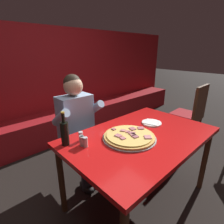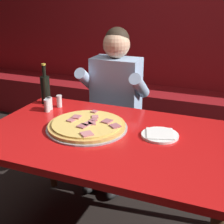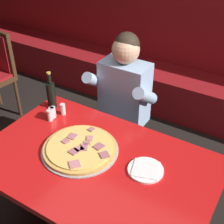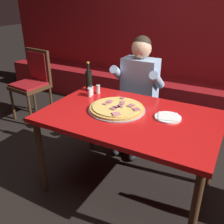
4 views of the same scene
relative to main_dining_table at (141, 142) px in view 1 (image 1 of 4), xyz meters
name	(u,v)px [view 1 (image 1 of 4)]	position (x,y,z in m)	size (l,w,h in m)	color
ground_plane	(137,197)	(0.00, 0.00, -0.69)	(24.00, 24.00, 0.00)	black
booth_wall_panel	(43,84)	(0.00, 2.18, 0.26)	(6.80, 0.16, 1.90)	maroon
booth_bench	(56,127)	(0.00, 1.86, -0.46)	(6.46, 0.48, 0.46)	maroon
main_dining_table	(141,142)	(0.00, 0.00, 0.00)	(1.43, 0.92, 0.76)	#422816
pizza	(129,136)	(-0.14, 0.03, 0.09)	(0.48, 0.48, 0.05)	#9E9EA3
plate_white_paper	(152,123)	(0.29, 0.09, 0.09)	(0.21, 0.21, 0.02)	white
beer_bottle	(65,133)	(-0.61, 0.32, 0.19)	(0.07, 0.07, 0.29)	black
shaker_black_pepper	(82,142)	(-0.52, 0.21, 0.12)	(0.04, 0.04, 0.09)	silver
shaker_red_pepper_flakes	(81,137)	(-0.48, 0.29, 0.12)	(0.04, 0.04, 0.09)	silver
shaker_parmesan	(82,141)	(-0.51, 0.22, 0.12)	(0.04, 0.04, 0.09)	silver
shaker_oregano	(86,143)	(-0.51, 0.18, 0.12)	(0.04, 0.04, 0.09)	silver
diner_seated_blue_shirt	(80,126)	(-0.24, 0.68, 0.02)	(0.53, 0.53, 1.27)	black
dining_chair_near_right	(191,111)	(1.54, 0.17, -0.10)	(0.45, 0.45, 1.02)	#422816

